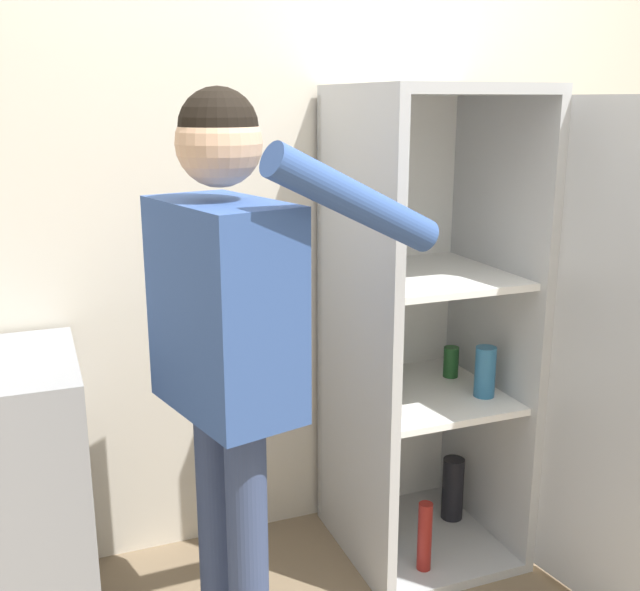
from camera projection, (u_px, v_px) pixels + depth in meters
name	position (u px, v px, depth m)	size (l,w,h in m)	color
wall_back	(328.00, 203.00, 2.81)	(7.00, 0.06, 2.55)	beige
refrigerator	(458.00, 339.00, 2.63)	(0.72, 1.22, 1.70)	#B7BABC
person	(228.00, 323.00, 2.03)	(0.75, 0.59, 1.68)	#384770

